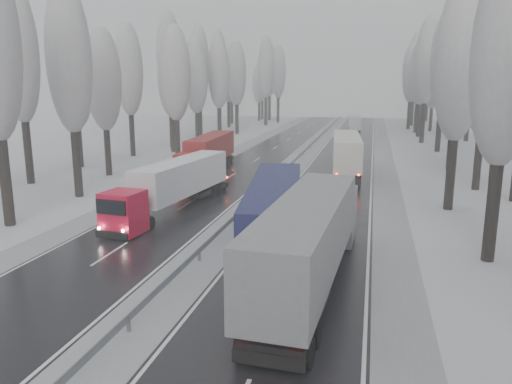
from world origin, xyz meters
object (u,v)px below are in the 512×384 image
at_px(truck_grey_tarp, 312,235).
at_px(truck_red_white, 175,182).
at_px(truck_red_red, 208,152).
at_px(box_truck_distant, 354,123).
at_px(truck_cream_box, 346,151).
at_px(truck_blue_box, 276,209).

height_order(truck_grey_tarp, truck_red_white, truck_grey_tarp).
xyz_separation_m(truck_grey_tarp, truck_red_white, (-11.60, 12.06, -0.41)).
height_order(truck_grey_tarp, truck_red_red, truck_grey_tarp).
bearing_deg(box_truck_distant, truck_grey_tarp, -93.81).
bearing_deg(truck_red_white, truck_grey_tarp, -39.61).
bearing_deg(truck_cream_box, truck_blue_box, -99.92).
relative_size(truck_cream_box, box_truck_distant, 2.07).
xyz_separation_m(truck_grey_tarp, truck_cream_box, (-0.12, 30.18, -0.11)).
distance_m(truck_grey_tarp, truck_blue_box, 5.27).
bearing_deg(truck_grey_tarp, truck_red_red, 120.42).
height_order(truck_grey_tarp, truck_cream_box, truck_grey_tarp).
xyz_separation_m(truck_grey_tarp, truck_blue_box, (-2.57, 4.60, -0.11)).
height_order(box_truck_distant, truck_red_white, truck_red_white).
xyz_separation_m(truck_blue_box, truck_red_red, (-11.85, 23.45, -0.20)).
bearing_deg(truck_red_red, truck_cream_box, 5.32).
bearing_deg(truck_red_red, truck_blue_box, -66.36).
bearing_deg(truck_cream_box, truck_red_red, -175.97).
relative_size(truck_red_white, truck_red_red, 0.95).
bearing_deg(truck_red_red, truck_red_white, -83.16).
distance_m(truck_blue_box, truck_red_red, 26.28).
height_order(truck_red_white, truck_red_red, truck_red_red).
xyz_separation_m(truck_red_white, truck_red_red, (-2.82, 15.99, 0.11)).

